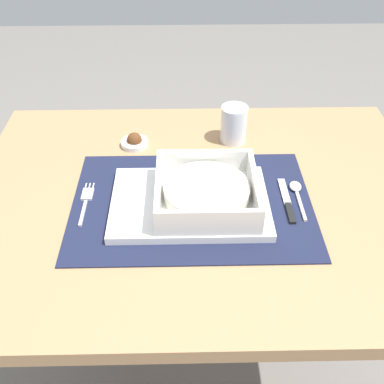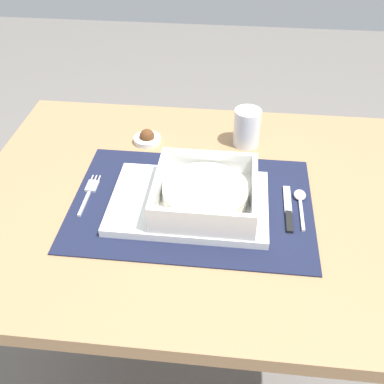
# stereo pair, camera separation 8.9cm
# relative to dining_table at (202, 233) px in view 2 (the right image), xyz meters

# --- Properties ---
(ground_plane) EXTENTS (6.00, 6.00, 0.00)m
(ground_plane) POSITION_rel_dining_table_xyz_m (0.00, 0.00, -0.61)
(ground_plane) COLOR slate
(dining_table) EXTENTS (0.95, 0.71, 0.71)m
(dining_table) POSITION_rel_dining_table_xyz_m (0.00, 0.00, 0.00)
(dining_table) COLOR #A37A51
(dining_table) RESTS_ON ground
(placemat) EXTENTS (0.47, 0.33, 0.00)m
(placemat) POSITION_rel_dining_table_xyz_m (-0.02, -0.03, 0.11)
(placemat) COLOR #191E38
(placemat) RESTS_ON dining_table
(serving_plate) EXTENTS (0.30, 0.21, 0.02)m
(serving_plate) POSITION_rel_dining_table_xyz_m (-0.02, -0.04, 0.12)
(serving_plate) COLOR white
(serving_plate) RESTS_ON placemat
(porridge_bowl) EXTENTS (0.19, 0.19, 0.06)m
(porridge_bowl) POSITION_rel_dining_table_xyz_m (0.01, -0.04, 0.15)
(porridge_bowl) COLOR white
(porridge_bowl) RESTS_ON serving_plate
(fork) EXTENTS (0.02, 0.13, 0.00)m
(fork) POSITION_rel_dining_table_xyz_m (-0.23, -0.02, 0.11)
(fork) COLOR silver
(fork) RESTS_ON placemat
(spoon) EXTENTS (0.02, 0.12, 0.01)m
(spoon) POSITION_rel_dining_table_xyz_m (0.19, 0.00, 0.11)
(spoon) COLOR silver
(spoon) RESTS_ON placemat
(butter_knife) EXTENTS (0.01, 0.14, 0.01)m
(butter_knife) POSITION_rel_dining_table_xyz_m (0.17, -0.03, 0.11)
(butter_knife) COLOR black
(butter_knife) RESTS_ON placemat
(drinking_glass) EXTENTS (0.06, 0.06, 0.09)m
(drinking_glass) POSITION_rel_dining_table_xyz_m (0.08, 0.20, 0.14)
(drinking_glass) COLOR white
(drinking_glass) RESTS_ON dining_table
(condiment_saucer) EXTENTS (0.06, 0.06, 0.03)m
(condiment_saucer) POSITION_rel_dining_table_xyz_m (-0.15, 0.18, 0.12)
(condiment_saucer) COLOR white
(condiment_saucer) RESTS_ON dining_table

